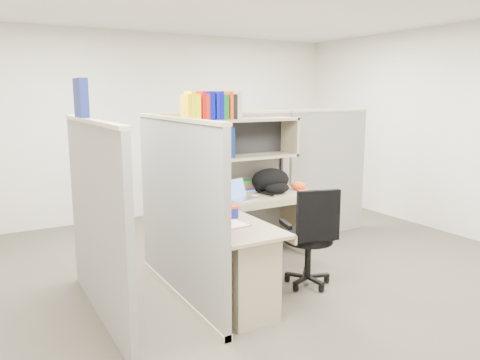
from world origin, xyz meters
TOP-DOWN VIEW (x-y plane):
  - ground at (0.00, 0.00)m, footprint 6.00×6.00m
  - room_shell at (0.00, 0.00)m, footprint 6.00×6.00m
  - cubicle at (-0.37, 0.45)m, footprint 3.79×1.84m
  - desk at (-0.41, -0.29)m, footprint 1.74×1.75m
  - laptop at (-0.03, 0.41)m, footprint 0.37×0.37m
  - backpack at (0.47, 0.56)m, footprint 0.53×0.46m
  - orange_cap at (0.82, 0.55)m, footprint 0.20×0.23m
  - snack_canister at (-0.45, -0.17)m, footprint 0.12×0.12m
  - tissue_box at (-0.72, -0.43)m, footprint 0.13×0.13m
  - mouse at (0.17, 0.45)m, footprint 0.09×0.06m
  - paper_cup at (-0.08, 0.71)m, footprint 0.08×0.08m
  - book_stack at (0.25, 0.81)m, footprint 0.19×0.25m
  - loose_paper at (-0.55, -0.34)m, footprint 0.20×0.26m
  - task_chair at (0.26, -0.38)m, footprint 0.56×0.52m

SIDE VIEW (x-z plane):
  - ground at x=0.00m, z-range 0.00..0.00m
  - task_chair at x=0.26m, z-range -0.14..0.84m
  - desk at x=-0.41m, z-range 0.07..0.80m
  - loose_paper at x=-0.55m, z-range 0.73..0.73m
  - mouse at x=0.17m, z-range 0.73..0.76m
  - orange_cap at x=0.82m, z-range 0.73..0.82m
  - paper_cup at x=-0.08m, z-range 0.73..0.83m
  - snack_canister at x=-0.45m, z-range 0.73..0.85m
  - book_stack at x=0.25m, z-range 0.73..0.85m
  - tissue_box at x=-0.72m, z-range 0.73..0.91m
  - laptop at x=-0.03m, z-range 0.73..0.95m
  - backpack at x=0.47m, z-range 0.73..1.00m
  - cubicle at x=-0.37m, z-range -0.07..1.88m
  - room_shell at x=0.00m, z-range -1.38..4.62m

